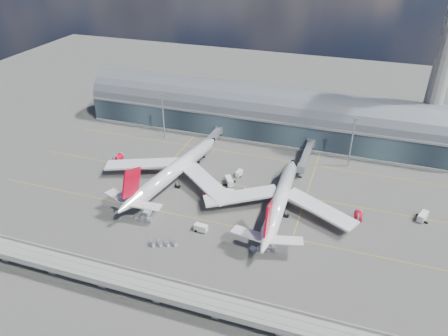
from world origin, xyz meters
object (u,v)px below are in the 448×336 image
(service_truck_0, at_px, (148,211))
(service_truck_2, at_px, (225,192))
(cargo_train_2, at_px, (264,249))
(floodlight_mast_right, at_px, (352,141))
(service_truck_1, at_px, (201,228))
(service_truck_5, at_px, (229,181))
(cargo_train_0, at_px, (143,219))
(cargo_train_1, at_px, (163,243))
(control_tower, at_px, (445,54))
(service_truck_4, at_px, (239,173))
(service_truck_3, at_px, (423,217))
(airliner_right, at_px, (280,201))
(airliner_left, at_px, (173,172))
(floodlight_mast_left, at_px, (163,115))

(service_truck_0, xyz_separation_m, service_truck_2, (25.58, 24.19, -0.00))
(service_truck_0, distance_m, cargo_train_2, 51.46)
(floodlight_mast_right, bearing_deg, service_truck_2, -137.90)
(service_truck_1, height_order, service_truck_5, service_truck_5)
(cargo_train_0, relative_size, cargo_train_1, 0.74)
(floodlight_mast_right, bearing_deg, cargo_train_2, -107.46)
(service_truck_2, height_order, service_truck_5, service_truck_5)
(floodlight_mast_right, relative_size, service_truck_1, 4.75)
(control_tower, xyz_separation_m, service_truck_4, (-83.30, -54.65, -50.31))
(service_truck_3, height_order, service_truck_4, service_truck_3)
(cargo_train_1, bearing_deg, cargo_train_2, -55.07)
(service_truck_2, height_order, cargo_train_1, service_truck_2)
(floodlight_mast_right, distance_m, service_truck_2, 67.36)
(airliner_right, bearing_deg, service_truck_0, -161.86)
(airliner_right, relative_size, service_truck_0, 9.78)
(airliner_right, bearing_deg, service_truck_5, 149.58)
(airliner_left, distance_m, service_truck_0, 25.58)
(cargo_train_0, bearing_deg, service_truck_2, -42.20)
(service_truck_1, distance_m, cargo_train_1, 16.26)
(service_truck_4, bearing_deg, service_truck_2, -83.90)
(control_tower, bearing_deg, airliner_left, -146.90)
(service_truck_4, bearing_deg, airliner_left, -138.59)
(service_truck_5, bearing_deg, cargo_train_1, -134.28)
(service_truck_4, bearing_deg, airliner_right, -34.32)
(airliner_left, bearing_deg, service_truck_4, 42.31)
(floodlight_mast_right, bearing_deg, cargo_train_0, -135.64)
(service_truck_2, distance_m, cargo_train_2, 40.13)
(cargo_train_1, bearing_deg, service_truck_2, 5.56)
(control_tower, distance_m, service_truck_1, 140.40)
(airliner_right, height_order, service_truck_4, airliner_right)
(service_truck_1, relative_size, service_truck_3, 0.78)
(cargo_train_1, bearing_deg, service_truck_0, 63.32)
(airliner_right, relative_size, cargo_train_1, 6.51)
(airliner_right, xyz_separation_m, cargo_train_1, (-36.53, -34.77, -4.77))
(service_truck_3, bearing_deg, airliner_right, -144.15)
(service_truck_5, height_order, cargo_train_2, service_truck_5)
(service_truck_4, bearing_deg, service_truck_5, -94.29)
(control_tower, height_order, floodlight_mast_left, control_tower)
(cargo_train_1, bearing_deg, service_truck_3, -41.44)
(floodlight_mast_right, xyz_separation_m, airliner_left, (-74.75, -43.54, -7.05))
(service_truck_5, bearing_deg, floodlight_mast_left, 111.56)
(airliner_left, bearing_deg, service_truck_0, -80.20)
(service_truck_0, xyz_separation_m, service_truck_1, (24.84, -3.36, 0.05))
(cargo_train_2, bearing_deg, service_truck_2, 59.13)
(floodlight_mast_right, height_order, cargo_train_1, floodlight_mast_right)
(cargo_train_1, bearing_deg, service_truck_1, -18.35)
(airliner_left, relative_size, airliner_right, 1.09)
(service_truck_4, height_order, service_truck_5, service_truck_5)
(service_truck_2, height_order, service_truck_4, service_truck_2)
(airliner_left, distance_m, service_truck_4, 31.82)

